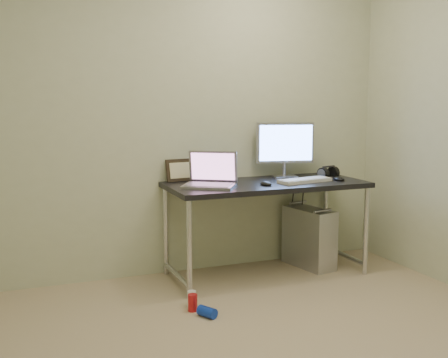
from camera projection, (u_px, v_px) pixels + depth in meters
wall_back at (183, 118)px, 4.46m from camera, size 3.50×0.02×2.50m
desk at (266, 192)px, 4.43m from camera, size 1.57×0.68×0.75m
tower_computer at (309, 237)px, 4.71m from camera, size 0.29×0.51×0.53m
cable_a at (291, 215)px, 4.88m from camera, size 0.01×0.16×0.69m
cable_b at (301, 217)px, 4.90m from camera, size 0.02×0.11×0.71m
can_red at (193, 303)px, 3.73m from camera, size 0.08×0.08×0.11m
can_white at (192, 299)px, 3.82m from camera, size 0.08×0.08×0.11m
can_blue at (207, 312)px, 3.63m from camera, size 0.12×0.14×0.07m
laptop at (211, 178)px, 4.22m from camera, size 0.48×0.46×0.26m
monitor at (285, 145)px, 4.66m from camera, size 0.48×0.18×0.46m
keyboard at (305, 180)px, 4.43m from camera, size 0.47×0.23×0.03m
mouse_right at (339, 178)px, 4.52m from camera, size 0.08×0.13×0.04m
mouse_left at (266, 183)px, 4.27m from camera, size 0.09×0.13×0.04m
headphones at (328, 173)px, 4.73m from camera, size 0.20×0.11×0.12m
picture_frame at (179, 170)px, 4.47m from camera, size 0.23×0.09×0.18m
webcam at (206, 170)px, 4.51m from camera, size 0.04×0.03×0.12m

